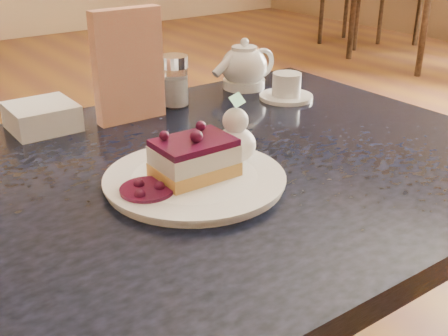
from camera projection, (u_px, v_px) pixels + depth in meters
main_table at (180, 215)px, 0.86m from camera, size 1.12×0.75×0.69m
dessert_plate at (195, 180)px, 0.80m from camera, size 0.25×0.25×0.01m
cheesecake_slice at (194, 158)px, 0.78m from camera, size 0.11×0.08×0.06m
whipped_cream at (235, 144)px, 0.83m from camera, size 0.06×0.06×0.05m
berry_sauce at (147, 190)px, 0.75m from camera, size 0.07×0.07×0.01m
tea_set at (252, 72)px, 1.21m from camera, size 0.18×0.22×0.10m
menu_card at (128, 66)px, 1.01m from camera, size 0.13×0.03×0.20m
sugar_shaker at (175, 81)px, 1.10m from camera, size 0.06×0.06×0.10m
napkin_stack at (42, 117)px, 0.99m from camera, size 0.11×0.11×0.05m
bg_table_far_right at (417, 50)px, 4.38m from camera, size 1.09×1.82×1.21m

